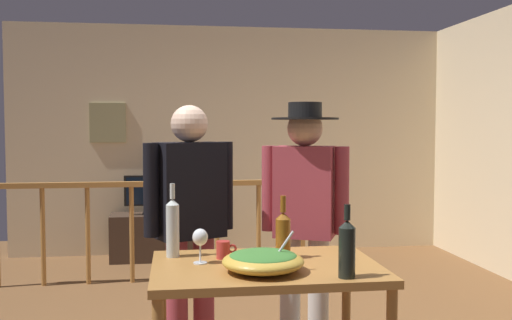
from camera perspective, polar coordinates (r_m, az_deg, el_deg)
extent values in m
cube|color=beige|center=(6.86, -2.28, 1.98)|extent=(5.12, 0.10, 2.64)
cube|color=#949162|center=(6.80, -14.40, 3.58)|extent=(0.40, 0.03, 0.45)
cylinder|color=#9E6B33|center=(5.77, -20.25, -7.13)|extent=(0.04, 0.04, 0.91)
cylinder|color=#9E6B33|center=(5.69, -16.24, -7.19)|extent=(0.04, 0.04, 0.91)
cylinder|color=#9E6B33|center=(5.65, -12.14, -7.21)|extent=(0.04, 0.04, 0.91)
cylinder|color=#9E6B33|center=(5.63, -7.99, -7.20)|extent=(0.04, 0.04, 0.91)
cylinder|color=#9E6B33|center=(5.65, -3.85, -7.15)|extent=(0.04, 0.04, 0.91)
cylinder|color=#9E6B33|center=(5.69, 0.25, -7.06)|extent=(0.04, 0.04, 0.91)
cylinder|color=#9E6B33|center=(5.76, 4.27, -6.94)|extent=(0.04, 0.04, 0.91)
cube|color=#9E6B33|center=(5.57, -10.12, -2.33)|extent=(2.92, 0.07, 0.05)
cube|color=#9E6B33|center=(5.75, 4.27, -6.45)|extent=(0.10, 0.10, 1.01)
cube|color=#38281E|center=(6.59, -10.20, -7.45)|extent=(0.90, 0.40, 0.51)
cube|color=black|center=(6.55, -10.22, -5.16)|extent=(0.20, 0.12, 0.02)
cylinder|color=black|center=(6.54, -10.23, -4.73)|extent=(0.03, 0.03, 0.08)
cube|color=black|center=(6.48, -10.26, -2.96)|extent=(0.59, 0.06, 0.33)
cube|color=black|center=(6.46, -10.27, -2.99)|extent=(0.54, 0.01, 0.30)
cube|color=#9E6B33|center=(2.91, 0.98, -10.62)|extent=(1.12, 0.78, 0.04)
cylinder|color=#9E6B33|center=(3.46, 8.87, -15.27)|extent=(0.05, 0.05, 0.76)
ellipsoid|color=gold|center=(2.75, 0.70, -9.97)|extent=(0.39, 0.39, 0.10)
ellipsoid|color=#38702D|center=(2.74, 0.70, -9.43)|extent=(0.32, 0.32, 0.04)
cylinder|color=silver|center=(2.75, 2.32, -9.01)|extent=(0.14, 0.01, 0.20)
cylinder|color=silver|center=(2.94, -5.51, -10.05)|extent=(0.07, 0.07, 0.01)
cylinder|color=silver|center=(2.92, -5.51, -9.13)|extent=(0.01, 0.01, 0.09)
ellipsoid|color=silver|center=(2.91, -5.52, -7.58)|extent=(0.08, 0.08, 0.09)
cylinder|color=silver|center=(3.07, -8.21, -6.93)|extent=(0.07, 0.07, 0.27)
cone|color=silver|center=(3.05, -8.24, -4.11)|extent=(0.07, 0.07, 0.03)
cylinder|color=silver|center=(3.04, -8.24, -3.06)|extent=(0.03, 0.03, 0.08)
cylinder|color=black|center=(2.67, 8.95, -9.02)|extent=(0.08, 0.08, 0.23)
cone|color=black|center=(2.64, 8.97, -6.24)|extent=(0.08, 0.08, 0.03)
cylinder|color=black|center=(2.63, 8.98, -5.10)|extent=(0.03, 0.03, 0.07)
cylinder|color=brown|center=(3.01, 2.68, -7.76)|extent=(0.08, 0.08, 0.21)
cone|color=brown|center=(2.99, 2.69, -5.50)|extent=(0.08, 0.08, 0.03)
cylinder|color=brown|center=(2.98, 2.69, -4.35)|extent=(0.03, 0.03, 0.09)
cylinder|color=#B7332D|center=(3.02, -3.26, -8.83)|extent=(0.07, 0.07, 0.09)
torus|color=#B7332D|center=(3.03, -2.36, -8.72)|extent=(0.05, 0.01, 0.05)
cylinder|color=#9E3842|center=(3.69, -5.17, -13.64)|extent=(0.13, 0.13, 0.81)
cylinder|color=#9E3842|center=(3.62, -7.79, -14.02)|extent=(0.13, 0.13, 0.81)
cube|color=black|center=(3.51, -6.54, -2.95)|extent=(0.45, 0.36, 0.58)
cylinder|color=black|center=(3.62, -3.00, -2.51)|extent=(0.09, 0.09, 0.55)
cylinder|color=black|center=(3.41, -10.30, -2.92)|extent=(0.09, 0.09, 0.55)
sphere|color=beige|center=(3.49, -6.58, 3.57)|extent=(0.22, 0.22, 0.22)
cylinder|color=beige|center=(3.73, 6.16, -13.61)|extent=(0.13, 0.13, 0.80)
cylinder|color=beige|center=(3.76, 3.38, -13.45)|extent=(0.13, 0.13, 0.80)
cube|color=#9E3842|center=(3.60, 4.82, -3.12)|extent=(0.42, 0.35, 0.56)
cylinder|color=#9E3842|center=(3.56, 8.44, -2.99)|extent=(0.09, 0.09, 0.54)
cylinder|color=#9E3842|center=(3.65, 1.28, -2.80)|extent=(0.09, 0.09, 0.54)
sphere|color=#D8A884|center=(3.58, 4.85, 3.12)|extent=(0.22, 0.22, 0.22)
cylinder|color=black|center=(3.58, 4.85, 4.09)|extent=(0.42, 0.42, 0.01)
cylinder|color=black|center=(3.58, 4.86, 4.89)|extent=(0.21, 0.21, 0.10)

